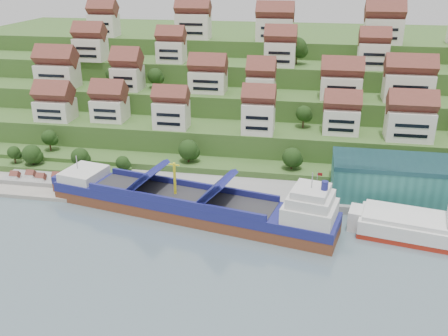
# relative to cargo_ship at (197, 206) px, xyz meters

# --- Properties ---
(ground) EXTENTS (300.00, 300.00, 0.00)m
(ground) POSITION_rel_cargo_ship_xyz_m (10.96, -0.42, -3.14)
(ground) COLOR slate
(ground) RESTS_ON ground
(quay) EXTENTS (180.00, 14.00, 2.20)m
(quay) POSITION_rel_cargo_ship_xyz_m (30.96, 14.58, -2.04)
(quay) COLOR gray
(quay) RESTS_ON ground
(pebble_beach) EXTENTS (45.00, 20.00, 1.00)m
(pebble_beach) POSITION_rel_cargo_ship_xyz_m (-47.04, 11.58, -2.64)
(pebble_beach) COLOR gray
(pebble_beach) RESTS_ON ground
(hillside) EXTENTS (260.00, 128.00, 31.00)m
(hillside) POSITION_rel_cargo_ship_xyz_m (10.96, 103.13, 7.52)
(hillside) COLOR #2D4C1E
(hillside) RESTS_ON ground
(hillside_village) EXTENTS (154.48, 62.67, 29.39)m
(hillside_village) POSITION_rel_cargo_ship_xyz_m (10.98, 60.32, 21.49)
(hillside_village) COLOR silver
(hillside_village) RESTS_ON ground
(hillside_trees) EXTENTS (141.12, 62.27, 31.23)m
(hillside_trees) POSITION_rel_cargo_ship_xyz_m (2.37, 46.17, 14.36)
(hillside_trees) COLOR #1D3A13
(hillside_trees) RESTS_ON ground
(flagpole) EXTENTS (1.28, 0.16, 8.00)m
(flagpole) POSITION_rel_cargo_ship_xyz_m (29.08, 9.58, 3.75)
(flagpole) COLOR gray
(flagpole) RESTS_ON quay
(beach_huts) EXTENTS (14.40, 3.70, 2.20)m
(beach_huts) POSITION_rel_cargo_ship_xyz_m (-49.04, 10.33, -1.04)
(beach_huts) COLOR white
(beach_huts) RESTS_ON pebble_beach
(cargo_ship) EXTENTS (74.38, 26.06, 16.26)m
(cargo_ship) POSITION_rel_cargo_ship_xyz_m (0.00, 0.00, 0.00)
(cargo_ship) COLOR brown
(cargo_ship) RESTS_ON ground
(second_ship) EXTENTS (31.95, 16.73, 8.81)m
(second_ship) POSITION_rel_cargo_ship_xyz_m (55.03, -1.28, -0.48)
(second_ship) COLOR maroon
(second_ship) RESTS_ON ground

